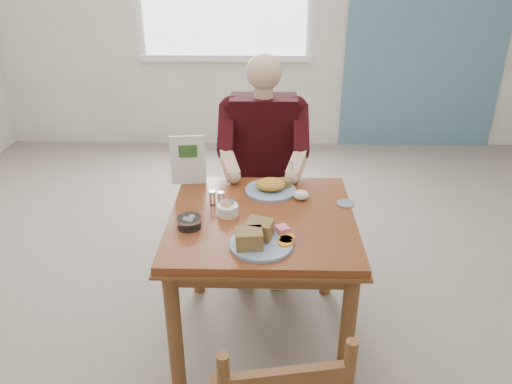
{
  "coord_description": "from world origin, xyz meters",
  "views": [
    {
      "loc": [
        0.02,
        -2.13,
        1.93
      ],
      "look_at": [
        -0.03,
        0.0,
        0.88
      ],
      "focal_mm": 35.0,
      "sensor_mm": 36.0,
      "label": 1
    }
  ],
  "objects_px": {
    "table": "(262,236)",
    "far_plate": "(271,187)",
    "chair_far": "(263,193)",
    "near_plate": "(259,238)",
    "diner": "(263,151)"
  },
  "relations": [
    {
      "from": "table",
      "to": "far_plate",
      "type": "distance_m",
      "value": 0.31
    },
    {
      "from": "table",
      "to": "far_plate",
      "type": "height_order",
      "value": "far_plate"
    },
    {
      "from": "chair_far",
      "to": "near_plate",
      "type": "xyz_separation_m",
      "value": [
        -0.01,
        -1.06,
        0.31
      ]
    },
    {
      "from": "table",
      "to": "near_plate",
      "type": "distance_m",
      "value": 0.3
    },
    {
      "from": "near_plate",
      "to": "far_plate",
      "type": "xyz_separation_m",
      "value": [
        0.06,
        0.53,
        -0.01
      ]
    },
    {
      "from": "near_plate",
      "to": "far_plate",
      "type": "distance_m",
      "value": 0.54
    },
    {
      "from": "far_plate",
      "to": "table",
      "type": "bearing_deg",
      "value": -99.88
    },
    {
      "from": "table",
      "to": "near_plate",
      "type": "bearing_deg",
      "value": -92.38
    },
    {
      "from": "chair_far",
      "to": "far_plate",
      "type": "bearing_deg",
      "value": -84.81
    },
    {
      "from": "far_plate",
      "to": "diner",
      "type": "bearing_deg",
      "value": 96.25
    },
    {
      "from": "diner",
      "to": "far_plate",
      "type": "distance_m",
      "value": 0.44
    },
    {
      "from": "diner",
      "to": "far_plate",
      "type": "bearing_deg",
      "value": -83.75
    },
    {
      "from": "chair_far",
      "to": "diner",
      "type": "bearing_deg",
      "value": -89.99
    },
    {
      "from": "table",
      "to": "near_plate",
      "type": "height_order",
      "value": "near_plate"
    },
    {
      "from": "diner",
      "to": "far_plate",
      "type": "xyz_separation_m",
      "value": [
        0.05,
        -0.43,
        -0.03
      ]
    }
  ]
}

